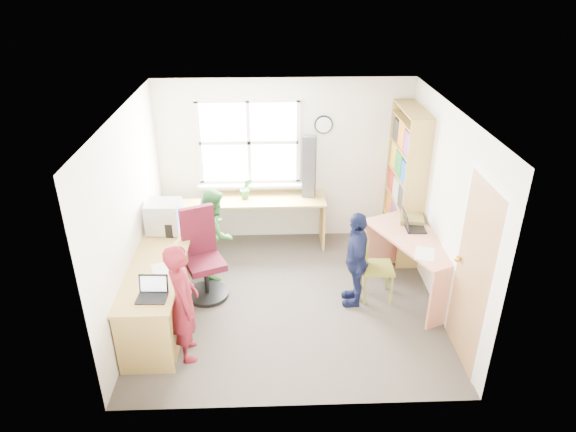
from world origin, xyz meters
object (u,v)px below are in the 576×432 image
at_px(l_desk, 177,285).
at_px(laptop_right, 411,224).
at_px(potted_plant, 246,189).
at_px(bookshelf, 405,187).
at_px(swivel_chair, 203,259).
at_px(laptop_left, 153,292).
at_px(cd_tower, 309,167).
at_px(wooden_chair, 372,264).
at_px(person_red, 183,302).
at_px(person_green, 216,232).
at_px(crt_monitor, 164,217).
at_px(person_navy, 356,259).
at_px(right_desk, 415,253).

relative_size(l_desk, laptop_right, 8.78).
bearing_deg(l_desk, potted_plant, 66.22).
bearing_deg(bookshelf, swivel_chair, -160.00).
relative_size(laptop_left, laptop_right, 0.92).
bearing_deg(cd_tower, potted_plant, -164.26).
xyz_separation_m(wooden_chair, potted_plant, (-1.58, 1.38, 0.43)).
height_order(person_red, person_green, person_red).
distance_m(l_desk, crt_monitor, 0.94).
xyz_separation_m(laptop_right, potted_plant, (-2.10, 1.08, 0.05)).
relative_size(crt_monitor, person_navy, 0.35).
distance_m(wooden_chair, person_red, 2.36).
relative_size(laptop_right, person_green, 0.28).
distance_m(swivel_chair, person_navy, 1.88).
bearing_deg(cd_tower, person_navy, -61.72).
xyz_separation_m(right_desk, person_green, (-2.49, 0.58, 0.02)).
bearing_deg(laptop_left, potted_plant, 72.05).
bearing_deg(laptop_left, person_red, -0.20).
distance_m(l_desk, swivel_chair, 0.55).
distance_m(right_desk, laptop_left, 3.15).
bearing_deg(wooden_chair, person_red, -153.59).
distance_m(l_desk, wooden_chair, 2.36).
bearing_deg(potted_plant, wooden_chair, -41.11).
xyz_separation_m(potted_plant, person_navy, (1.36, -1.48, -0.29)).
height_order(wooden_chair, laptop_left, laptop_left).
bearing_deg(laptop_right, wooden_chair, 122.17).
relative_size(laptop_left, potted_plant, 1.00).
xyz_separation_m(right_desk, person_red, (-2.68, -1.03, 0.09)).
bearing_deg(laptop_right, crt_monitor, 89.36).
xyz_separation_m(l_desk, right_desk, (2.87, 0.39, 0.13)).
xyz_separation_m(potted_plant, person_red, (-0.57, -2.35, -0.24)).
height_order(cd_tower, potted_plant, cd_tower).
distance_m(wooden_chair, potted_plant, 2.14).
distance_m(bookshelf, laptop_left, 3.72).
bearing_deg(potted_plant, laptop_left, -110.32).
relative_size(laptop_left, person_navy, 0.25).
relative_size(right_desk, potted_plant, 4.95).
bearing_deg(person_navy, laptop_right, 122.42).
relative_size(l_desk, person_navy, 2.40).
bearing_deg(swivel_chair, cd_tower, 19.32).
bearing_deg(crt_monitor, right_desk, -3.84).
distance_m(right_desk, crt_monitor, 3.14).
relative_size(wooden_chair, potted_plant, 2.85).
bearing_deg(l_desk, bookshelf, 26.43).
height_order(wooden_chair, person_green, person_green).
bearing_deg(swivel_chair, person_navy, -30.99).
relative_size(swivel_chair, laptop_right, 3.44).
relative_size(wooden_chair, laptop_right, 2.63).
distance_m(wooden_chair, crt_monitor, 2.64).
height_order(swivel_chair, laptop_right, swivel_chair).
bearing_deg(potted_plant, l_desk, -113.78).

